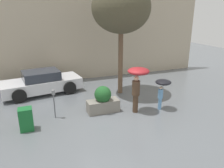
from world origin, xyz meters
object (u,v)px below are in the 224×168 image
(parked_car_near, at_px, (42,83))
(newspaper_box, at_px, (26,119))
(parking_meter, at_px, (54,98))
(person_child, at_px, (163,86))
(person_adult, at_px, (138,78))
(street_tree, at_px, (121,8))
(planter_box, at_px, (103,101))

(parked_car_near, xyz_separation_m, newspaper_box, (-0.85, -4.02, -0.15))
(parked_car_near, distance_m, newspaper_box, 4.11)
(parking_meter, relative_size, newspaper_box, 1.40)
(person_child, distance_m, parked_car_near, 6.57)
(person_adult, relative_size, newspaper_box, 2.26)
(street_tree, bearing_deg, parked_car_near, 159.88)
(planter_box, height_order, person_child, person_child)
(planter_box, bearing_deg, person_child, -14.46)
(planter_box, relative_size, newspaper_box, 1.59)
(person_adult, height_order, person_child, person_adult)
(parking_meter, xyz_separation_m, newspaper_box, (-1.14, -0.66, -0.46))
(parking_meter, bearing_deg, person_adult, -10.32)
(planter_box, relative_size, person_child, 1.01)
(person_adult, distance_m, parking_meter, 3.67)
(person_child, relative_size, parking_meter, 1.13)
(street_tree, height_order, newspaper_box, street_tree)
(planter_box, relative_size, street_tree, 0.25)
(parked_car_near, distance_m, street_tree, 5.84)
(person_adult, relative_size, parking_meter, 1.61)
(person_adult, height_order, parking_meter, person_adult)
(planter_box, bearing_deg, parked_car_near, 124.38)
(person_child, bearing_deg, person_adult, 171.70)
(planter_box, distance_m, street_tree, 4.74)
(parked_car_near, bearing_deg, planter_box, -153.66)
(street_tree, bearing_deg, person_adult, -95.54)
(person_child, bearing_deg, parking_meter, 170.41)
(person_child, bearing_deg, parked_car_near, 140.53)
(planter_box, relative_size, parked_car_near, 0.33)
(person_child, height_order, street_tree, street_tree)
(street_tree, relative_size, parking_meter, 4.58)
(parked_car_near, xyz_separation_m, street_tree, (4.09, -1.50, 3.89))
(street_tree, xyz_separation_m, newspaper_box, (-4.94, -2.52, -4.04))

